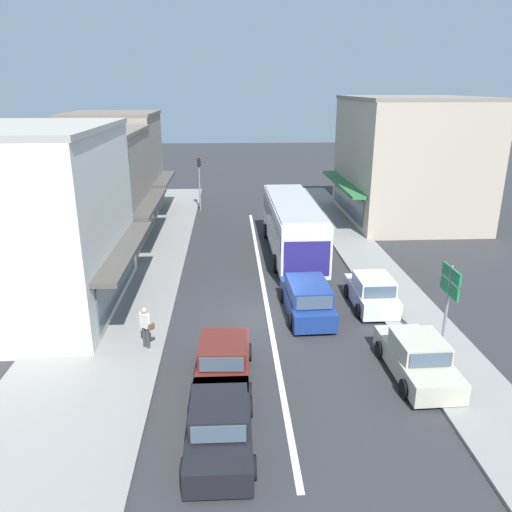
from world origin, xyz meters
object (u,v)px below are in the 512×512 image
Objects in this scene: wagon_queue_gap_filler at (307,299)px; traffic_light_downstreet at (199,175)px; parked_sedan_kerb_front at (417,358)px; directional_road_sign at (449,290)px; parked_hatchback_kerb_second at (372,292)px; sedan_behind_bus_near at (220,426)px; pedestrian_with_handbag_near at (146,325)px; city_bus at (292,223)px; sedan_behind_bus_mid at (223,362)px.

traffic_light_downstreet reaches higher than wagon_queue_gap_filler.
directional_road_sign is (1.34, 1.09, 2.04)m from parked_sedan_kerb_front.
directional_road_sign is (4.37, -3.92, 1.96)m from wagon_queue_gap_filler.
parked_hatchback_kerb_second is 0.88× the size of traffic_light_downstreet.
pedestrian_with_handbag_near is at bearing 117.42° from sedan_behind_bus_near.
city_bus is at bearing 87.50° from wagon_queue_gap_filler.
sedan_behind_bus_near is 1.17× the size of directional_road_sign.
city_bus reaches higher than wagon_queue_gap_filler.
traffic_light_downstreet reaches higher than directional_road_sign.
pedestrian_with_handbag_near is (-9.51, 2.21, 0.40)m from parked_sedan_kerb_front.
city_bus is at bearing 108.96° from parked_hatchback_kerb_second.
parked_hatchback_kerb_second is at bearing 52.93° from sedan_behind_bus_near.
parked_hatchback_kerb_second is at bearing 90.15° from parked_sedan_kerb_front.
parked_hatchback_kerb_second is at bearing 39.92° from sedan_behind_bus_mid.
wagon_queue_gap_filler reaches higher than parked_hatchback_kerb_second.
parked_sedan_kerb_front is (6.62, -0.10, 0.00)m from sedan_behind_bus_mid.
pedestrian_with_handbag_near is at bearing 143.91° from sedan_behind_bus_mid.
traffic_light_downstreet is at bearing 94.72° from sedan_behind_bus_mid.
sedan_behind_bus_near is at bearing -62.58° from pedestrian_with_handbag_near.
parked_sedan_kerb_front is 1.18× the size of directional_road_sign.
wagon_queue_gap_filler is 7.07m from pedestrian_with_handbag_near.
directional_road_sign reaches higher than wagon_queue_gap_filler.
directional_road_sign reaches higher than sedan_behind_bus_mid.
wagon_queue_gap_filler is at bearing -92.50° from city_bus.
traffic_light_downstreet is at bearing 114.34° from parked_hatchback_kerb_second.
city_bus is at bearing 101.31° from parked_sedan_kerb_front.
directional_road_sign is 11.03m from pedestrian_with_handbag_near.
city_bus is 12.88m from traffic_light_downstreet.
parked_sedan_kerb_front is at bearing -0.83° from sedan_behind_bus_mid.
sedan_behind_bus_near is at bearing -91.37° from sedan_behind_bus_mid.
traffic_light_downstreet reaches higher than city_bus.
sedan_behind_bus_mid is 8.27m from directional_road_sign.
city_bus is at bearing 73.40° from sedan_behind_bus_mid.
traffic_light_downstreet is at bearing 105.92° from wagon_queue_gap_filler.
city_bus is 2.39× the size of wagon_queue_gap_filler.
city_bus is 13.09m from pedestrian_with_handbag_near.
parked_sedan_kerb_front is at bearing -89.85° from parked_hatchback_kerb_second.
sedan_behind_bus_near is 6.13m from pedestrian_with_handbag_near.
traffic_light_downstreet is (-2.03, 24.61, 2.19)m from sedan_behind_bus_mid.
directional_road_sign is at bearing -73.36° from parked_hatchback_kerb_second.
city_bus is 8.41m from wagon_queue_gap_filler.
sedan_behind_bus_mid is (-3.95, -13.24, -1.22)m from city_bus.
wagon_queue_gap_filler is 1.08× the size of sedan_behind_bus_near.
sedan_behind_bus_mid is 6.09m from wagon_queue_gap_filler.
directional_road_sign is at bearing 7.14° from sedan_behind_bus_mid.
wagon_queue_gap_filler is 9.02m from sedan_behind_bus_near.
wagon_queue_gap_filler is at bearing 53.91° from sedan_behind_bus_mid.
sedan_behind_bus_near is 28.08m from traffic_light_downstreet.
parked_hatchback_kerb_second is (-0.02, 5.62, 0.05)m from parked_sedan_kerb_front.
parked_sedan_kerb_front is 9.77m from pedestrian_with_handbag_near.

